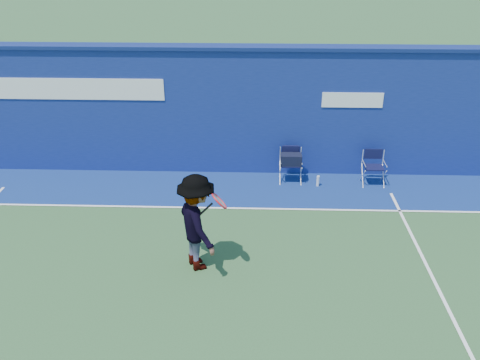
{
  "coord_description": "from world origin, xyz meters",
  "views": [
    {
      "loc": [
        1.38,
        -6.34,
        5.49
      ],
      "look_at": [
        1.09,
        2.6,
        1.0
      ],
      "focal_mm": 38.0,
      "sensor_mm": 36.0,
      "label": 1
    }
  ],
  "objects_px": {
    "directors_chair_right": "(373,174)",
    "water_bottle": "(318,181)",
    "directors_chair_left": "(291,168)",
    "tennis_player": "(197,223)"
  },
  "relations": [
    {
      "from": "directors_chair_left",
      "to": "water_bottle",
      "type": "distance_m",
      "value": 0.72
    },
    {
      "from": "directors_chair_left",
      "to": "directors_chair_right",
      "type": "distance_m",
      "value": 1.94
    },
    {
      "from": "water_bottle",
      "to": "tennis_player",
      "type": "distance_m",
      "value": 4.11
    },
    {
      "from": "directors_chair_right",
      "to": "water_bottle",
      "type": "height_order",
      "value": "directors_chair_right"
    },
    {
      "from": "tennis_player",
      "to": "directors_chair_left",
      "type": "bearing_deg",
      "value": 61.98
    },
    {
      "from": "tennis_player",
      "to": "water_bottle",
      "type": "bearing_deg",
      "value": 52.37
    },
    {
      "from": "tennis_player",
      "to": "directors_chair_right",
      "type": "bearing_deg",
      "value": 41.72
    },
    {
      "from": "directors_chair_right",
      "to": "tennis_player",
      "type": "xyz_separation_m",
      "value": [
        -3.77,
        -3.36,
        0.64
      ]
    },
    {
      "from": "directors_chair_right",
      "to": "water_bottle",
      "type": "relative_size",
      "value": 3.09
    },
    {
      "from": "directors_chair_right",
      "to": "water_bottle",
      "type": "distance_m",
      "value": 1.31
    }
  ]
}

